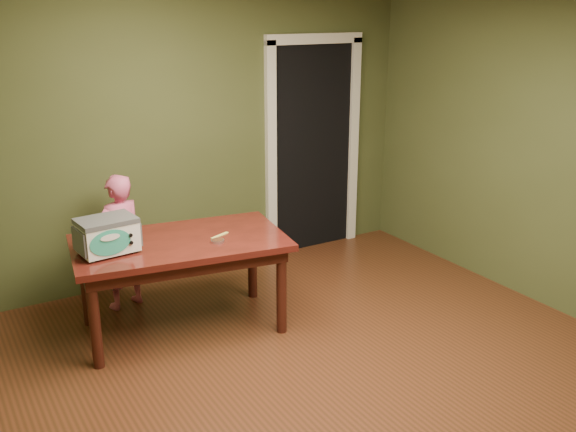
% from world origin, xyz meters
% --- Properties ---
extents(floor, '(5.00, 5.00, 0.00)m').
position_xyz_m(floor, '(0.00, 0.00, 0.00)').
color(floor, '#582B19').
rests_on(floor, ground).
extents(room_shell, '(4.52, 5.02, 2.61)m').
position_xyz_m(room_shell, '(0.00, 0.00, 1.71)').
color(room_shell, '#46502B').
rests_on(room_shell, ground).
extents(doorway, '(1.10, 0.66, 2.25)m').
position_xyz_m(doorway, '(1.30, 2.78, 1.06)').
color(doorway, black).
rests_on(doorway, ground).
extents(dining_table, '(1.72, 1.14, 0.75)m').
position_xyz_m(dining_table, '(-0.58, 1.45, 0.65)').
color(dining_table, '#3E120E').
rests_on(dining_table, floor).
extents(toy_oven, '(0.45, 0.33, 0.26)m').
position_xyz_m(toy_oven, '(-1.13, 1.46, 0.89)').
color(toy_oven, '#4C4F54').
rests_on(toy_oven, dining_table).
extents(baking_pan, '(0.10, 0.10, 0.02)m').
position_xyz_m(baking_pan, '(-0.35, 1.25, 0.76)').
color(baking_pan, silver).
rests_on(baking_pan, dining_table).
extents(spatula, '(0.18, 0.09, 0.01)m').
position_xyz_m(spatula, '(-0.28, 1.37, 0.75)').
color(spatula, '#E6DA64').
rests_on(spatula, dining_table).
extents(child, '(0.48, 0.38, 1.16)m').
position_xyz_m(child, '(-0.86, 2.09, 0.58)').
color(child, '#E45D8F').
rests_on(child, floor).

